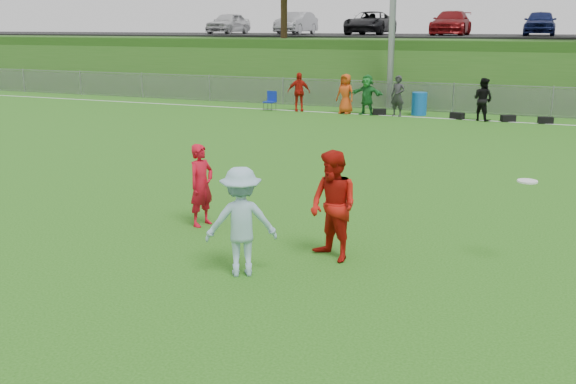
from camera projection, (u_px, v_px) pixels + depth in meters
The scene contains 14 objects.
ground at pixel (268, 270), 10.04m from camera, with size 120.00×120.00×0.00m, color #1E5712.
sideline_far at pixel (445, 119), 26.19m from camera, with size 60.00×0.10×0.01m, color white.
fence at pixel (453, 98), 27.82m from camera, with size 58.00×0.06×1.30m.
berm at pixel (481, 64), 37.47m from camera, with size 120.00×18.00×3.00m, color #255317.
parking_lot at pixel (486, 36), 38.87m from camera, with size 120.00×12.00×0.10m, color black.
car_row at pixel (465, 23), 38.20m from camera, with size 32.04×5.18×1.44m.
spectator_row at pixel (378, 95), 27.01m from camera, with size 8.90×0.95×1.69m.
gear_bags at pixel (470, 116), 25.89m from camera, with size 7.20×0.50×0.26m.
player_red_left at pixel (201, 185), 12.10m from camera, with size 0.57×0.38×1.57m, color red.
player_red_center at pixel (333, 206), 10.29m from camera, with size 0.87×0.68×1.80m, color #B7140C.
player_blue at pixel (241, 222), 9.67m from camera, with size 1.09×0.63×1.68m, color #96BBD0.
frisbee at pixel (527, 181), 9.85m from camera, with size 0.31×0.31×0.03m.
recycling_bin at pixel (419, 104), 27.13m from camera, with size 0.64×0.64×0.96m, color #1056AF.
camp_chair at pixel (270, 105), 28.71m from camera, with size 0.50×0.51×0.85m.
Camera 1 is at (3.81, -8.60, 3.72)m, focal length 40.00 mm.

